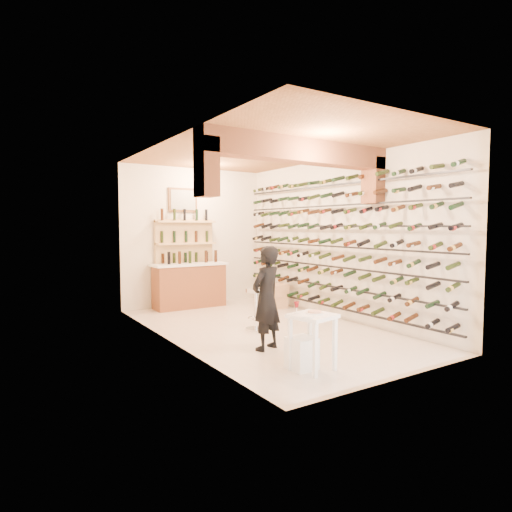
{
  "coord_description": "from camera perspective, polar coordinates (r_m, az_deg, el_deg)",
  "views": [
    {
      "loc": [
        -4.26,
        -6.38,
        1.85
      ],
      "look_at": [
        0.0,
        0.3,
        1.3
      ],
      "focal_mm": 30.31,
      "sensor_mm": 36.0,
      "label": 1
    }
  ],
  "objects": [
    {
      "name": "person",
      "position": [
        6.47,
        1.38,
        -5.56
      ],
      "size": [
        0.66,
        0.55,
        1.56
      ],
      "primitive_type": "imported",
      "rotation": [
        0.0,
        0.0,
        3.49
      ],
      "color": "black",
      "rests_on": "ground"
    },
    {
      "name": "back_shelving",
      "position": [
        10.11,
        -9.37,
        0.05
      ],
      "size": [
        1.4,
        0.31,
        2.73
      ],
      "color": "tan",
      "rests_on": "ground"
    },
    {
      "name": "chrome_barstool",
      "position": [
        7.75,
        -0.01,
        -6.58
      ],
      "size": [
        0.39,
        0.39,
        0.75
      ],
      "rotation": [
        0.0,
        0.0,
        0.13
      ],
      "color": "silver",
      "rests_on": "ground"
    },
    {
      "name": "white_stool",
      "position": [
        5.76,
        6.05,
        -12.64
      ],
      "size": [
        0.34,
        0.34,
        0.41
      ],
      "primitive_type": "cube",
      "rotation": [
        0.0,
        0.0,
        0.03
      ],
      "color": "white",
      "rests_on": "ground"
    },
    {
      "name": "crate_lower",
      "position": [
        9.78,
        2.69,
        -6.15
      ],
      "size": [
        0.45,
        0.33,
        0.26
      ],
      "primitive_type": "cube",
      "rotation": [
        0.0,
        0.0,
        -0.05
      ],
      "color": "tan",
      "rests_on": "ground"
    },
    {
      "name": "crate_upper",
      "position": [
        9.74,
        2.69,
        -4.57
      ],
      "size": [
        0.5,
        0.35,
        0.28
      ],
      "primitive_type": "cube",
      "rotation": [
        0.0,
        0.0,
        0.04
      ],
      "color": "tan",
      "rests_on": "crate_lower"
    },
    {
      "name": "wine_rack",
      "position": [
        8.63,
        9.7,
        1.91
      ],
      "size": [
        0.32,
        5.7,
        2.56
      ],
      "color": "black",
      "rests_on": "ground"
    },
    {
      "name": "tasting_table",
      "position": [
        5.63,
        7.44,
        -8.92
      ],
      "size": [
        0.6,
        0.6,
        0.89
      ],
      "rotation": [
        0.0,
        0.0,
        0.21
      ],
      "color": "white",
      "rests_on": "ground"
    },
    {
      "name": "room_shell",
      "position": [
        7.47,
        2.33,
        7.04
      ],
      "size": [
        3.52,
        6.02,
        3.21
      ],
      "color": "beige",
      "rests_on": "ground"
    },
    {
      "name": "ground",
      "position": [
        7.9,
        1.19,
        -9.58
      ],
      "size": [
        6.0,
        6.0,
        0.0
      ],
      "primitive_type": "plane",
      "color": "beige",
      "rests_on": "ground"
    },
    {
      "name": "back_counter",
      "position": [
        9.95,
        -8.78,
        -3.68
      ],
      "size": [
        1.7,
        0.62,
        1.29
      ],
      "color": "brown",
      "rests_on": "ground"
    }
  ]
}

